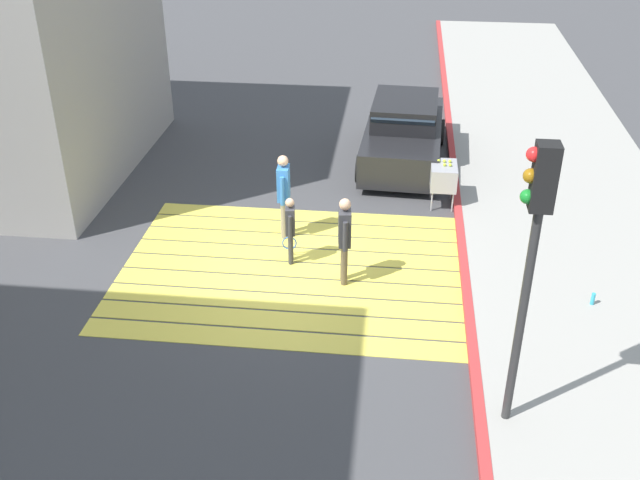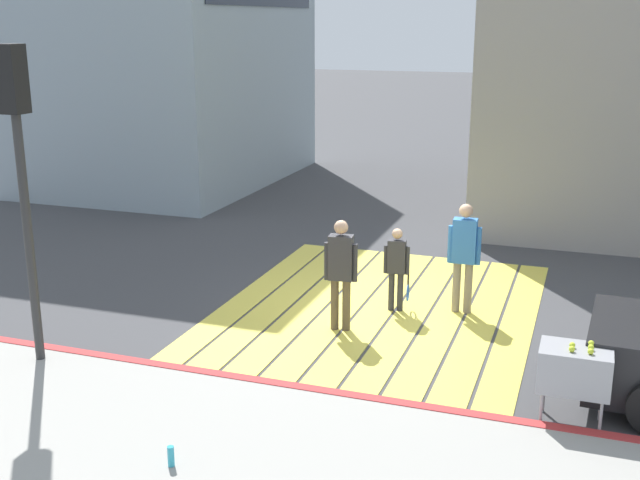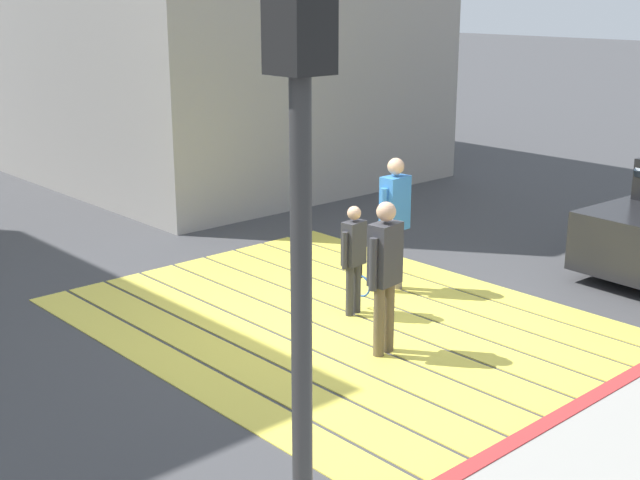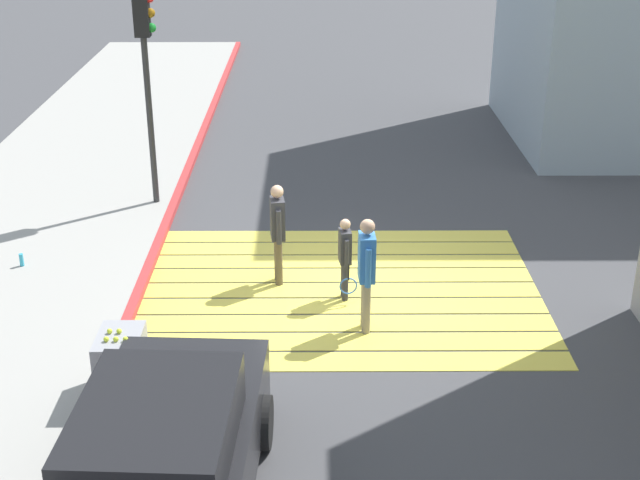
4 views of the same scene
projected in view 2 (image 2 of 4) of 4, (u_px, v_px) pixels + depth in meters
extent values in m
plane|color=#424244|center=(378.00, 310.00, 12.79)|extent=(120.00, 120.00, 0.00)
cube|color=#EAD64C|center=(517.00, 326.00, 12.09)|extent=(6.40, 0.50, 0.01)
cube|color=#EAD64C|center=(481.00, 322.00, 12.27)|extent=(6.40, 0.50, 0.01)
cube|color=#EAD64C|center=(446.00, 318.00, 12.44)|extent=(6.40, 0.50, 0.01)
cube|color=#EAD64C|center=(411.00, 313.00, 12.62)|extent=(6.40, 0.50, 0.01)
cube|color=#EAD64C|center=(378.00, 309.00, 12.79)|extent=(6.40, 0.50, 0.01)
cube|color=#EAD64C|center=(345.00, 305.00, 12.97)|extent=(6.40, 0.50, 0.01)
cube|color=#EAD64C|center=(314.00, 302.00, 13.14)|extent=(6.40, 0.50, 0.01)
cube|color=#EAD64C|center=(283.00, 298.00, 13.32)|extent=(6.40, 0.50, 0.01)
cube|color=#EAD64C|center=(253.00, 294.00, 13.49)|extent=(6.40, 0.50, 0.01)
cube|color=#BC3333|center=(309.00, 392.00, 9.82)|extent=(0.16, 40.00, 0.13)
cube|color=#8C9EA8|center=(165.00, 12.00, 21.97)|extent=(8.00, 6.00, 9.46)
cylinder|color=#2D2D2D|center=(29.00, 246.00, 10.25)|extent=(0.12, 0.12, 3.40)
cube|color=black|center=(12.00, 79.00, 9.68)|extent=(0.28, 0.28, 0.84)
sphere|color=#FF2323|center=(19.00, 55.00, 9.75)|extent=(0.18, 0.18, 0.18)
sphere|color=#956310|center=(21.00, 77.00, 9.82)|extent=(0.18, 0.18, 0.18)
sphere|color=#188429|center=(23.00, 99.00, 9.89)|extent=(0.18, 0.18, 0.18)
cube|color=#99999E|center=(575.00, 369.00, 8.98)|extent=(0.56, 0.80, 0.50)
cylinder|color=#99999E|center=(544.00, 394.00, 9.42)|extent=(0.04, 0.04, 0.45)
cylinder|color=#99999E|center=(541.00, 411.00, 9.01)|extent=(0.04, 0.04, 0.45)
cylinder|color=#99999E|center=(601.00, 402.00, 9.21)|extent=(0.04, 0.04, 0.45)
cylinder|color=#99999E|center=(600.00, 420.00, 8.81)|extent=(0.04, 0.04, 0.45)
sphere|color=#CCE033|center=(591.00, 351.00, 8.75)|extent=(0.07, 0.07, 0.07)
sphere|color=#CCE033|center=(591.00, 347.00, 8.86)|extent=(0.07, 0.07, 0.07)
sphere|color=#CCE033|center=(591.00, 343.00, 8.97)|extent=(0.07, 0.07, 0.07)
sphere|color=#CCE033|center=(572.00, 349.00, 8.81)|extent=(0.07, 0.07, 0.07)
sphere|color=#CCE033|center=(572.00, 345.00, 8.92)|extent=(0.07, 0.07, 0.07)
cylinder|color=#33A5BF|center=(171.00, 456.00, 8.07)|extent=(0.07, 0.07, 0.22)
cylinder|color=gray|center=(456.00, 287.00, 12.59)|extent=(0.13, 0.13, 0.84)
cylinder|color=gray|center=(468.00, 288.00, 12.54)|extent=(0.13, 0.13, 0.84)
cube|color=#3372BF|center=(465.00, 241.00, 12.36)|extent=(0.24, 0.38, 0.70)
sphere|color=tan|center=(466.00, 211.00, 12.23)|extent=(0.22, 0.22, 0.22)
cylinder|color=#3372BF|center=(451.00, 244.00, 12.44)|extent=(0.09, 0.09, 0.60)
cylinder|color=#3372BF|center=(478.00, 246.00, 12.32)|extent=(0.09, 0.09, 0.60)
cylinder|color=brown|center=(335.00, 304.00, 11.87)|extent=(0.12, 0.12, 0.81)
cylinder|color=brown|center=(346.00, 305.00, 11.83)|extent=(0.12, 0.12, 0.81)
cube|color=#333338|center=(341.00, 258.00, 11.65)|extent=(0.26, 0.38, 0.67)
sphere|color=tan|center=(341.00, 227.00, 11.53)|extent=(0.21, 0.21, 0.21)
cylinder|color=#333338|center=(327.00, 261.00, 11.71)|extent=(0.09, 0.09, 0.57)
cylinder|color=#333338|center=(355.00, 263.00, 11.63)|extent=(0.09, 0.09, 0.57)
cylinder|color=#333338|center=(391.00, 292.00, 12.67)|extent=(0.10, 0.10, 0.64)
cylinder|color=#333338|center=(400.00, 292.00, 12.64)|extent=(0.10, 0.10, 0.64)
cube|color=#333338|center=(397.00, 256.00, 12.50)|extent=(0.21, 0.30, 0.54)
sphere|color=tan|center=(397.00, 234.00, 12.40)|extent=(0.17, 0.17, 0.17)
cylinder|color=#333338|center=(386.00, 259.00, 12.55)|extent=(0.07, 0.07, 0.46)
cylinder|color=#333338|center=(407.00, 260.00, 12.48)|extent=(0.07, 0.07, 0.46)
cylinder|color=black|center=(408.00, 278.00, 12.59)|extent=(0.03, 0.03, 0.28)
torus|color=blue|center=(408.00, 293.00, 12.65)|extent=(0.28, 0.06, 0.28)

